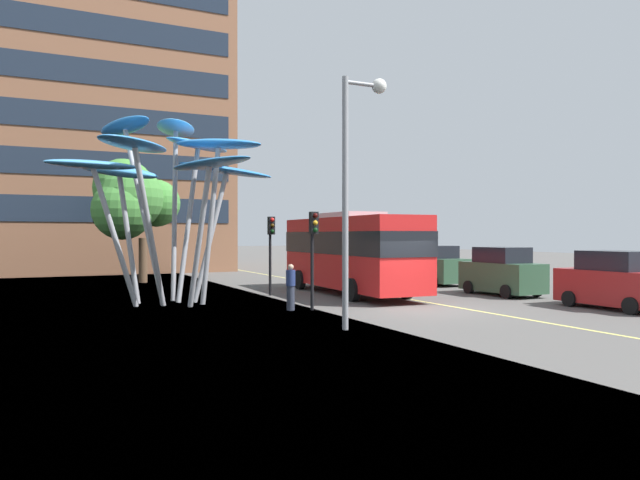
{
  "coord_description": "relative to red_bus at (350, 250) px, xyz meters",
  "views": [
    {
      "loc": [
        -12.71,
        -17.43,
        2.73
      ],
      "look_at": [
        -1.43,
        5.82,
        2.5
      ],
      "focal_mm": 33.17,
      "sensor_mm": 36.0,
      "label": 1
    }
  ],
  "objects": [
    {
      "name": "ground",
      "position": [
        -1.11,
        -6.37,
        -2.09
      ],
      "size": [
        120.0,
        240.0,
        0.1
      ],
      "color": "#54514F"
    },
    {
      "name": "red_bus",
      "position": [
        0.0,
        0.0,
        0.0
      ],
      "size": [
        3.13,
        10.32,
        3.74
      ],
      "color": "red",
      "rests_on": "ground"
    },
    {
      "name": "leaf_sculpture",
      "position": [
        -8.25,
        -0.16,
        3.53
      ],
      "size": [
        9.15,
        8.87,
        7.83
      ],
      "color": "#9EA0A5",
      "rests_on": "ground"
    },
    {
      "name": "traffic_light_kerb_near",
      "position": [
        -4.06,
        -4.61,
        0.53
      ],
      "size": [
        0.28,
        0.42,
        3.55
      ],
      "color": "black",
      "rests_on": "ground"
    },
    {
      "name": "traffic_light_kerb_far",
      "position": [
        -3.55,
        0.92,
        0.52
      ],
      "size": [
        0.28,
        0.42,
        3.54
      ],
      "color": "black",
      "rests_on": "ground"
    },
    {
      "name": "car_parked_near",
      "position": [
        6.11,
        -9.08,
        -1.04
      ],
      "size": [
        2.03,
        4.14,
        2.14
      ],
      "color": "maroon",
      "rests_on": "ground"
    },
    {
      "name": "car_parked_mid",
      "position": [
        5.92,
        -3.42,
        -1.02
      ],
      "size": [
        1.94,
        3.91,
        2.17
      ],
      "color": "#2D5138",
      "rests_on": "ground"
    },
    {
      "name": "car_parked_far",
      "position": [
        6.69,
        2.65,
        -1.04
      ],
      "size": [
        2.06,
        4.16,
        2.13
      ],
      "color": "#2D5138",
      "rests_on": "ground"
    },
    {
      "name": "car_side_street",
      "position": [
        6.45,
        9.44,
        -0.97
      ],
      "size": [
        2.02,
        4.21,
        2.29
      ],
      "color": "#2D5138",
      "rests_on": "ground"
    },
    {
      "name": "street_lamp",
      "position": [
        -4.76,
        -8.91,
        2.63
      ],
      "size": [
        1.44,
        0.44,
        7.32
      ],
      "color": "gray",
      "rests_on": "ground"
    },
    {
      "name": "tree_pavement_near",
      "position": [
        -8.17,
        10.9,
        2.68
      ],
      "size": [
        5.22,
        4.8,
        7.04
      ],
      "color": "brown",
      "rests_on": "ground"
    },
    {
      "name": "pedestrian",
      "position": [
        -4.76,
        -4.18,
        -1.2
      ],
      "size": [
        0.34,
        0.34,
        1.67
      ],
      "color": "#2D3342",
      "rests_on": "ground"
    },
    {
      "name": "backdrop_building",
      "position": [
        -11.34,
        25.65,
        10.18
      ],
      "size": [
        23.71,
        14.84,
        24.45
      ],
      "color": "brown",
      "rests_on": "ground"
    }
  ]
}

